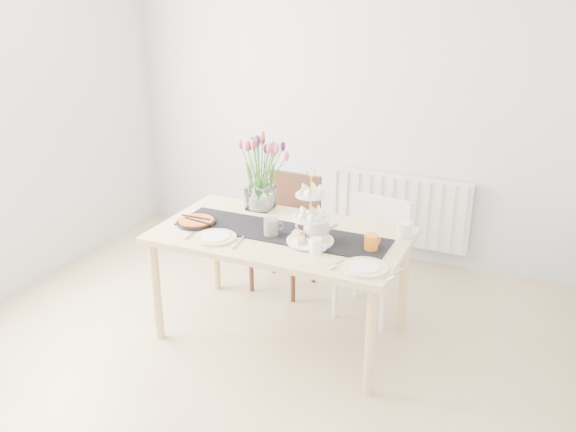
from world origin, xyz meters
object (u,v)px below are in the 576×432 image
at_px(chair_white, 375,248).
at_px(plate_left, 215,237).
at_px(teapot, 317,228).
at_px(mug_white, 316,246).
at_px(cream_jug, 404,230).
at_px(mug_grey, 271,227).
at_px(radiator, 398,210).
at_px(tulip_vase, 260,163).
at_px(chair_brown, 288,223).
at_px(mug_orange, 371,243).
at_px(plate_right, 365,267).
at_px(tart_tin, 196,222).
at_px(dining_table, 281,244).
at_px(cake_stand, 310,224).

xyz_separation_m(chair_white, plate_left, (-0.80, -0.84, 0.28)).
relative_size(teapot, mug_white, 2.85).
distance_m(cream_jug, mug_white, 0.61).
bearing_deg(teapot, mug_white, -80.24).
bearing_deg(mug_grey, radiator, 31.41).
bearing_deg(tulip_vase, teapot, -31.72).
height_order(chair_brown, plate_left, chair_brown).
bearing_deg(mug_orange, chair_white, 43.39).
relative_size(chair_brown, mug_orange, 8.82).
xyz_separation_m(cream_jug, plate_right, (-0.09, -0.53, -0.04)).
bearing_deg(mug_white, teapot, 117.52).
height_order(mug_orange, plate_right, mug_orange).
bearing_deg(tart_tin, plate_left, -33.46).
relative_size(teapot, mug_orange, 2.63).
bearing_deg(cream_jug, dining_table, -152.17).
relative_size(radiator, tulip_vase, 1.95).
height_order(dining_table, plate_left, plate_left).
xyz_separation_m(dining_table, mug_white, (0.32, -0.19, 0.12)).
bearing_deg(teapot, mug_orange, -12.37).
height_order(chair_white, cake_stand, cake_stand).
bearing_deg(mug_orange, plate_right, -139.97).
distance_m(teapot, plate_right, 0.48).
xyz_separation_m(chair_brown, tulip_vase, (-0.05, -0.37, 0.58)).
bearing_deg(tart_tin, teapot, 5.99).
relative_size(dining_table, cream_jug, 16.82).
bearing_deg(teapot, mug_grey, -179.49).
height_order(tart_tin, mug_white, mug_white).
relative_size(chair_brown, plate_right, 3.32).
distance_m(tulip_vase, mug_orange, 1.03).
distance_m(radiator, chair_brown, 1.03).
height_order(radiator, mug_white, mug_white).
relative_size(cake_stand, cream_jug, 4.52).
distance_m(cream_jug, plate_left, 1.19).
xyz_separation_m(radiator, cake_stand, (-0.16, -1.56, 0.42)).
relative_size(tulip_vase, mug_orange, 6.18).
bearing_deg(tart_tin, mug_orange, 3.61).
bearing_deg(tart_tin, mug_grey, 3.31).
relative_size(chair_brown, plate_left, 3.27).
distance_m(radiator, cake_stand, 1.63).
distance_m(radiator, teapot, 1.56).
height_order(cream_jug, tart_tin, cream_jug).
xyz_separation_m(mug_white, plate_left, (-0.65, -0.06, -0.04)).
bearing_deg(radiator, tart_tin, -121.41).
xyz_separation_m(chair_brown, cream_jug, (1.00, -0.45, 0.29)).
distance_m(cream_jug, tart_tin, 1.36).
distance_m(dining_table, mug_grey, 0.15).
distance_m(dining_table, chair_brown, 0.78).
relative_size(cake_stand, tart_tin, 1.67).
bearing_deg(chair_white, plate_right, -71.24).
xyz_separation_m(chair_white, cake_stand, (-0.23, -0.66, 0.39)).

